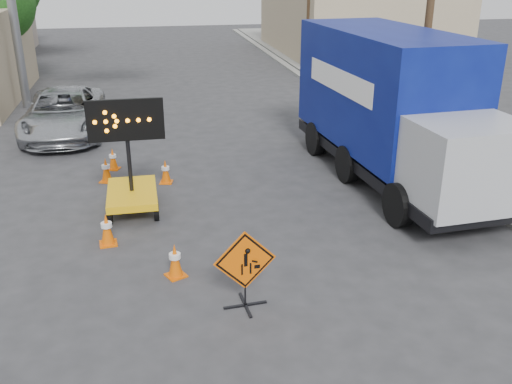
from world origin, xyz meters
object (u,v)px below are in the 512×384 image
object	(u,v)px
pickup_truck	(64,113)
arrow_board	(131,187)
construction_sign	(245,267)
box_truck	(392,116)

from	to	relation	value
pickup_truck	arrow_board	bearing A→B (deg)	-71.93
construction_sign	box_truck	world-z (taller)	box_truck
arrow_board	construction_sign	bearing A→B (deg)	-67.55
arrow_board	box_truck	bearing A→B (deg)	6.79
construction_sign	arrow_board	bearing A→B (deg)	108.69
pickup_truck	box_truck	bearing A→B (deg)	-33.83
construction_sign	box_truck	size ratio (longest dim) A/B	0.17
construction_sign	pickup_truck	world-z (taller)	pickup_truck
arrow_board	box_truck	xyz separation A→B (m)	(7.39, 0.91, 1.25)
arrow_board	pickup_truck	distance (m)	7.94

